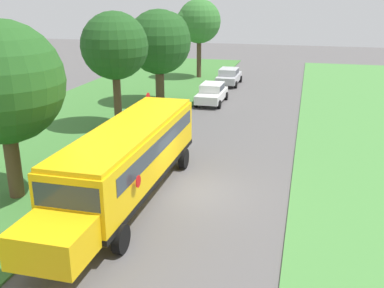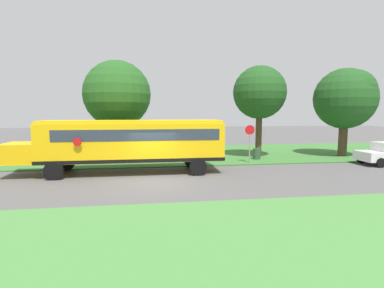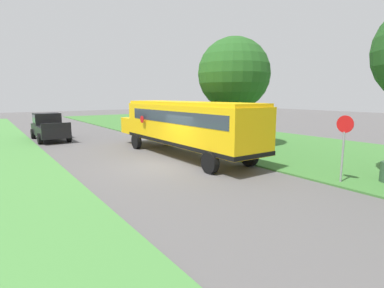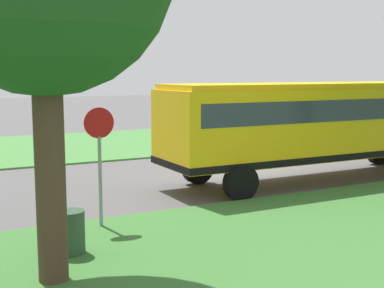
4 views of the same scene
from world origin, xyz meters
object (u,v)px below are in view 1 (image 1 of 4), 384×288
object	(u,v)px
oak_tree_far_end	(161,40)
trash_bin	(132,124)
car_white_nearest	(212,92)
stop_sign	(148,110)
school_bus	(128,156)
oak_tree_beside_bus	(3,81)
car_silver_middle	(229,76)
oak_tree_roadside_mid	(113,47)
oak_tree_across_road	(197,22)

from	to	relation	value
oak_tree_far_end	trash_bin	distance (m)	8.88
car_white_nearest	stop_sign	bearing A→B (deg)	-100.60
school_bus	oak_tree_beside_bus	world-z (taller)	oak_tree_beside_bus
car_silver_middle	oak_tree_roadside_mid	size ratio (longest dim) A/B	0.61
car_white_nearest	stop_sign	xyz separation A→B (m)	(-1.80, -9.62, 0.86)
car_white_nearest	car_silver_middle	size ratio (longest dim) A/B	1.00
car_white_nearest	trash_bin	world-z (taller)	car_white_nearest
car_silver_middle	oak_tree_roadside_mid	distance (m)	16.82
car_silver_middle	oak_tree_across_road	xyz separation A→B (m)	(-3.80, 2.77, 4.66)
car_silver_middle	trash_bin	distance (m)	16.57
car_silver_middle	oak_tree_beside_bus	world-z (taller)	oak_tree_beside_bus
oak_tree_across_road	trash_bin	world-z (taller)	oak_tree_across_road
car_silver_middle	oak_tree_across_road	world-z (taller)	oak_tree_across_road
school_bus	car_silver_middle	bearing A→B (deg)	90.63
stop_sign	trash_bin	distance (m)	2.25
car_silver_middle	oak_tree_across_road	distance (m)	6.62
car_silver_middle	oak_tree_beside_bus	xyz separation A→B (m)	(-4.50, -26.41, 4.07)
oak_tree_roadside_mid	oak_tree_across_road	xyz separation A→B (m)	(0.80, 18.38, 0.43)
oak_tree_across_road	car_white_nearest	bearing A→B (deg)	-70.08
stop_sign	car_white_nearest	bearing A→B (deg)	79.40
car_white_nearest	oak_tree_across_road	world-z (taller)	oak_tree_across_road
oak_tree_beside_bus	oak_tree_far_end	bearing A→B (deg)	87.84
school_bus	car_white_nearest	distance (m)	17.86
school_bus	car_white_nearest	world-z (taller)	school_bus
car_silver_middle	school_bus	bearing A→B (deg)	-89.37
stop_sign	trash_bin	xyz separation A→B (m)	(-1.49, 1.09, -1.29)
school_bus	oak_tree_roadside_mid	distance (m)	11.51
school_bus	car_silver_middle	size ratio (longest dim) A/B	2.82
oak_tree_far_end	stop_sign	xyz separation A→B (m)	(2.03, -8.79, -3.11)
school_bus	stop_sign	world-z (taller)	school_bus
school_bus	trash_bin	bearing A→B (deg)	110.97
trash_bin	oak_tree_roadside_mid	bearing A→B (deg)	154.54
car_silver_middle	oak_tree_beside_bus	bearing A→B (deg)	-99.67
oak_tree_roadside_mid	oak_tree_beside_bus	bearing A→B (deg)	-89.48
car_white_nearest	oak_tree_beside_bus	size ratio (longest dim) A/B	0.60
school_bus	oak_tree_beside_bus	size ratio (longest dim) A/B	1.68
stop_sign	car_silver_middle	bearing A→B (deg)	84.07
oak_tree_beside_bus	oak_tree_across_road	bearing A→B (deg)	88.62
car_silver_middle	stop_sign	world-z (taller)	stop_sign
oak_tree_roadside_mid	stop_sign	world-z (taller)	oak_tree_roadside_mid
car_white_nearest	oak_tree_far_end	bearing A→B (deg)	-167.74
car_white_nearest	oak_tree_across_road	distance (m)	12.08
car_white_nearest	trash_bin	bearing A→B (deg)	-111.08
oak_tree_roadside_mid	oak_tree_across_road	bearing A→B (deg)	87.51
oak_tree_far_end	oak_tree_beside_bus	bearing A→B (deg)	-92.16
school_bus	car_silver_middle	distance (m)	25.56
school_bus	stop_sign	bearing A→B (deg)	104.20
oak_tree_beside_bus	stop_sign	distance (m)	10.01
car_silver_middle	trash_bin	size ratio (longest dim) A/B	4.89
car_silver_middle	car_white_nearest	bearing A→B (deg)	-90.00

